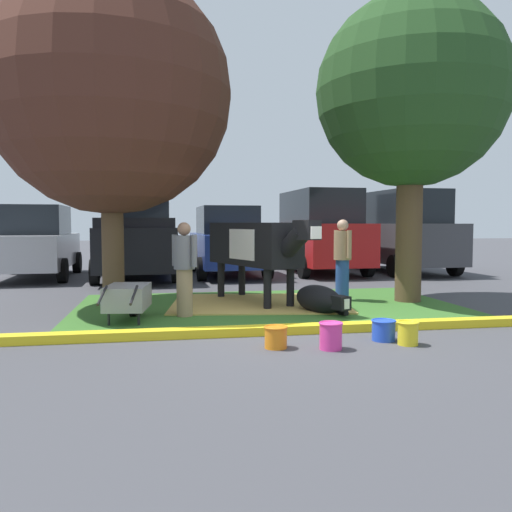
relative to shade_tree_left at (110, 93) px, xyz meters
name	(u,v)px	position (x,y,z in m)	size (l,w,h in m)	color
ground_plane	(285,329)	(2.63, -2.49, -3.85)	(80.00, 80.00, 0.00)	#424247
grass_island	(269,307)	(2.79, -0.55, -3.84)	(6.90, 4.19, 0.02)	#386B28
curb_yellow	(301,329)	(2.79, -2.80, -3.79)	(8.10, 0.24, 0.12)	yellow
hay_bedding	(259,303)	(2.66, -0.25, -3.82)	(3.20, 2.40, 0.04)	tan
shade_tree_left	(110,93)	(0.00, 0.00, 0.00)	(4.35, 4.35, 6.04)	brown
shade_tree_right	(412,94)	(5.58, -0.41, 0.14)	(3.61, 3.61, 5.83)	brown
cow_holstein	(257,245)	(2.63, -0.15, -2.72)	(1.56, 3.01, 1.58)	black
calf_lying	(320,300)	(3.51, -1.35, -3.61)	(0.82, 1.33, 0.48)	black
person_handler	(184,267)	(1.24, -1.29, -3.02)	(0.39, 0.41, 1.55)	#9E7F5B
person_visitor_near	(342,258)	(4.35, -0.11, -2.99)	(0.34, 0.51, 1.60)	#23478C
wheelbarrow	(128,298)	(0.36, -1.58, -3.46)	(0.71, 1.62, 0.63)	gray
bucket_orange	(276,337)	(2.26, -3.57, -3.71)	(0.30, 0.30, 0.27)	orange
bucket_pink	(331,335)	(2.90, -3.75, -3.68)	(0.30, 0.30, 0.33)	#EA3893
bucket_blue	(384,330)	(3.73, -3.42, -3.71)	(0.32, 0.32, 0.27)	blue
bucket_yellow	(408,333)	(3.93, -3.70, -3.69)	(0.28, 0.28, 0.30)	yellow
hatchback_white	(36,243)	(-2.61, 5.52, -2.86)	(2.14, 4.46, 2.02)	#B7B7BC
pickup_truck_black	(137,238)	(0.14, 5.38, -2.73)	(2.37, 5.47, 2.42)	black
sedan_blue	(227,242)	(2.74, 5.40, -2.86)	(2.14, 4.46, 2.02)	navy
suv_black	(319,232)	(5.62, 5.59, -2.58)	(2.25, 4.67, 2.52)	red
suv_dark_grey	(401,232)	(8.22, 5.38, -2.58)	(2.25, 4.67, 2.52)	#3D3D42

